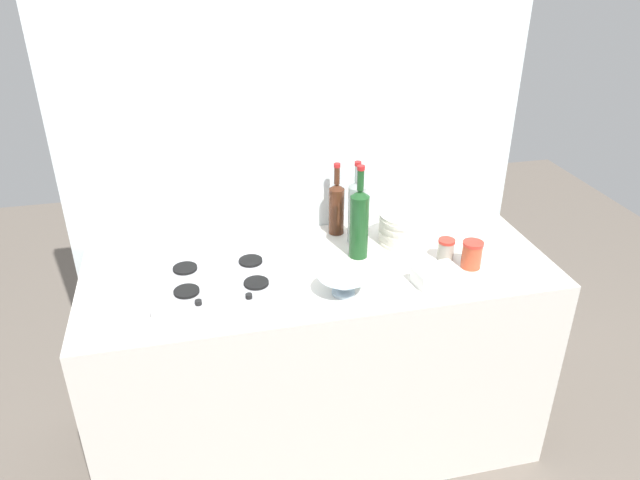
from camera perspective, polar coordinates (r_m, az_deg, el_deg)
The scene contains 12 objects.
ground_plane at distance 2.88m, azimuth -0.00°, elevation -18.18°, with size 6.00×6.00×0.00m, color #6B6056.
counter_block at distance 2.58m, azimuth -0.00°, elevation -11.25°, with size 1.80×0.70×0.90m, color silver.
backsplash_panel at distance 2.51m, azimuth -1.98°, elevation 8.66°, with size 1.90×0.06×2.50m, color silver.
stovetop_hob at distance 2.25m, azimuth -9.44°, elevation -3.68°, with size 0.49×0.36×0.04m.
plate_stack at distance 2.50m, azimuth 8.00°, elevation 1.15°, with size 0.21×0.21×0.13m.
wine_bottle_leftmost at distance 2.52m, azimuth 1.58°, elevation 3.15°, with size 0.07×0.07×0.31m.
wine_bottle_mid_left at distance 2.33m, azimuth 3.74°, elevation 1.72°, with size 0.07×0.07×0.38m.
wine_bottle_mid_right at distance 2.45m, azimuth 3.48°, elevation 2.80°, with size 0.07×0.07×0.35m.
mixing_bowl at distance 2.14m, azimuth 2.25°, elevation -4.15°, with size 0.19×0.19×0.08m.
butter_dish at distance 2.25m, azimuth 10.91°, elevation -3.32°, with size 0.16×0.10×0.06m, color white.
condiment_jar_front at distance 2.37m, azimuth 14.21°, elevation -1.34°, with size 0.08×0.08×0.11m.
condiment_jar_rear at distance 2.41m, azimuth 11.85°, elevation -0.87°, with size 0.07×0.07×0.09m.
Camera 1 is at (-0.45, -1.94, 2.08)m, focal length 33.73 mm.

